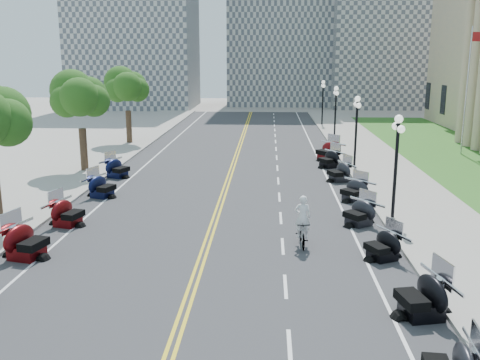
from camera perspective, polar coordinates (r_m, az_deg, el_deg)
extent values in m
plane|color=gray|center=(22.70, -3.58, -6.93)|extent=(160.00, 160.00, 0.00)
cube|color=#333335|center=(32.23, -1.54, -0.84)|extent=(16.00, 90.00, 0.01)
cube|color=yellow|center=(32.24, -1.75, -0.82)|extent=(0.12, 90.00, 0.00)
cube|color=yellow|center=(32.22, -1.33, -0.83)|extent=(0.12, 90.00, 0.00)
cube|color=white|center=(32.35, 9.83, -0.96)|extent=(0.12, 90.00, 0.00)
cube|color=white|center=(33.35, -12.57, -0.66)|extent=(0.12, 90.00, 0.00)
cube|color=white|center=(15.30, 5.32, -17.39)|extent=(0.12, 2.00, 0.00)
cube|color=white|center=(18.86, 4.87, -11.22)|extent=(0.12, 2.00, 0.00)
cube|color=white|center=(22.56, 4.58, -7.04)|extent=(0.12, 2.00, 0.00)
cube|color=white|center=(26.35, 4.37, -4.05)|extent=(0.12, 2.00, 0.00)
cube|color=white|center=(30.20, 4.22, -1.81)|extent=(0.12, 2.00, 0.00)
cube|color=white|center=(34.08, 4.10, -0.09)|extent=(0.12, 2.00, 0.00)
cube|color=white|center=(37.98, 4.01, 1.29)|extent=(0.12, 2.00, 0.00)
cube|color=white|center=(41.91, 3.93, 2.40)|extent=(0.12, 2.00, 0.00)
cube|color=white|center=(45.84, 3.87, 3.33)|extent=(0.12, 2.00, 0.00)
cube|color=white|center=(49.79, 3.81, 4.11)|extent=(0.12, 2.00, 0.00)
cube|color=white|center=(53.74, 3.77, 4.77)|extent=(0.12, 2.00, 0.00)
cube|color=white|center=(57.70, 3.73, 5.35)|extent=(0.12, 2.00, 0.00)
cube|color=white|center=(61.67, 3.70, 5.85)|extent=(0.12, 2.00, 0.00)
cube|color=white|center=(65.64, 3.67, 6.28)|extent=(0.12, 2.00, 0.00)
cube|color=white|center=(69.61, 3.64, 6.67)|extent=(0.12, 2.00, 0.00)
cube|color=white|center=(73.59, 3.61, 7.02)|extent=(0.12, 2.00, 0.00)
cube|color=#9E9991|center=(33.08, 16.91, -0.92)|extent=(5.00, 90.00, 0.15)
cube|color=#9E9991|center=(34.67, -19.12, -0.45)|extent=(5.00, 90.00, 0.15)
cube|color=#356023|center=(42.63, 23.57, 1.57)|extent=(9.00, 60.00, 0.10)
cube|color=gray|center=(85.84, -11.22, 16.35)|extent=(18.00, 14.00, 26.00)
cube|color=gray|center=(89.48, 4.22, 17.70)|extent=(16.00, 12.00, 30.00)
cube|color=gray|center=(88.40, 16.36, 14.68)|extent=(20.00, 14.00, 22.00)
imported|color=#A51414|center=(22.49, 6.64, -5.67)|extent=(0.60, 1.88, 1.12)
imported|color=silver|center=(22.06, 6.74, -2.02)|extent=(0.67, 0.44, 1.84)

